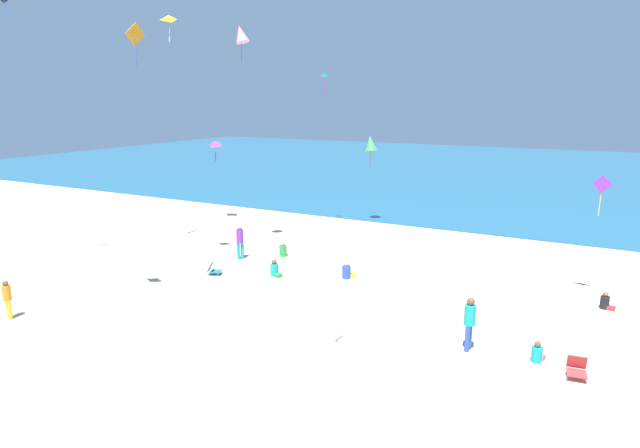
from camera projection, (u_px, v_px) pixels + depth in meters
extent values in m
plane|color=#C6B58C|center=(344.00, 274.00, 23.99)|extent=(120.00, 120.00, 0.00)
cube|color=#236084|center=(496.00, 170.00, 58.81)|extent=(120.00, 60.00, 0.05)
cube|color=#D13D3D|center=(577.00, 373.00, 14.97)|extent=(0.58, 0.58, 0.03)
cube|color=#D13D3D|center=(577.00, 362.00, 15.18)|extent=(0.54, 0.24, 0.44)
cylinder|color=#B7B7BC|center=(587.00, 380.00, 14.76)|extent=(0.02, 0.02, 0.18)
cylinder|color=#B7B7BC|center=(567.00, 377.00, 14.95)|extent=(0.02, 0.02, 0.18)
cube|color=#2370B2|center=(216.00, 271.00, 23.93)|extent=(0.63, 0.64, 0.03)
cube|color=#2370B2|center=(210.00, 267.00, 23.90)|extent=(0.43, 0.55, 0.44)
cylinder|color=#B7B7BC|center=(221.00, 271.00, 24.18)|extent=(0.02, 0.02, 0.15)
cylinder|color=#B7B7BC|center=(218.00, 275.00, 23.70)|extent=(0.02, 0.02, 0.15)
cylinder|color=#19ADB2|center=(242.00, 250.00, 26.24)|extent=(0.15, 0.15, 0.87)
cylinder|color=#19ADB2|center=(238.00, 251.00, 26.18)|extent=(0.15, 0.15, 0.87)
cylinder|color=purple|center=(240.00, 236.00, 26.04)|extent=(0.49, 0.49, 0.65)
sphere|color=tan|center=(239.00, 227.00, 25.94)|extent=(0.24, 0.24, 0.24)
cylinder|color=#19ADB2|center=(274.00, 270.00, 23.76)|extent=(0.46, 0.46, 0.55)
sphere|color=brown|center=(274.00, 262.00, 23.67)|extent=(0.22, 0.22, 0.22)
cube|color=green|center=(277.00, 275.00, 23.65)|extent=(0.47, 0.40, 0.16)
cylinder|color=yellow|center=(8.00, 309.00, 19.13)|extent=(0.13, 0.13, 0.72)
cylinder|color=yellow|center=(10.00, 310.00, 19.02)|extent=(0.13, 0.13, 0.72)
cylinder|color=orange|center=(7.00, 293.00, 18.93)|extent=(0.37, 0.37, 0.54)
sphere|color=brown|center=(5.00, 283.00, 18.84)|extent=(0.20, 0.20, 0.20)
cylinder|color=#19ADB2|center=(537.00, 354.00, 15.96)|extent=(0.41, 0.41, 0.48)
sphere|color=brown|center=(538.00, 344.00, 15.89)|extent=(0.19, 0.19, 0.19)
cube|color=#D8599E|center=(539.00, 357.00, 16.13)|extent=(0.36, 0.42, 0.14)
cylinder|color=blue|center=(467.00, 338.00, 16.58)|extent=(0.15, 0.15, 0.88)
cylinder|color=blue|center=(469.00, 336.00, 16.73)|extent=(0.15, 0.15, 0.88)
cylinder|color=#19ADB2|center=(470.00, 315.00, 16.48)|extent=(0.39, 0.39, 0.66)
sphere|color=brown|center=(471.00, 302.00, 16.37)|extent=(0.24, 0.24, 0.24)
cylinder|color=black|center=(605.00, 302.00, 20.03)|extent=(0.37, 0.37, 0.49)
sphere|color=#846047|center=(606.00, 294.00, 19.95)|extent=(0.20, 0.20, 0.20)
cube|color=red|center=(610.00, 308.00, 19.96)|extent=(0.39, 0.31, 0.14)
cylinder|color=blue|center=(346.00, 272.00, 23.40)|extent=(0.51, 0.51, 0.57)
sphere|color=beige|center=(346.00, 264.00, 23.31)|extent=(0.23, 0.23, 0.23)
cube|color=yellow|center=(350.00, 275.00, 23.57)|extent=(0.46, 0.51, 0.17)
cylinder|color=green|center=(283.00, 251.00, 26.71)|extent=(0.51, 0.51, 0.56)
sphere|color=beige|center=(283.00, 243.00, 26.62)|extent=(0.23, 0.23, 0.23)
cube|color=#D8599E|center=(283.00, 253.00, 26.97)|extent=(0.46, 0.50, 0.16)
cube|color=orange|center=(135.00, 34.00, 25.50)|extent=(0.27, 1.13, 1.12)
cylinder|color=blue|center=(137.00, 55.00, 25.73)|extent=(0.19, 0.05, 1.12)
pyramid|color=yellow|center=(169.00, 18.00, 22.72)|extent=(0.71, 0.62, 0.31)
cylinder|color=white|center=(169.00, 35.00, 22.86)|extent=(0.07, 0.14, 0.61)
cylinder|color=blue|center=(6.00, 9.00, 22.11)|extent=(0.17, 0.07, 0.69)
cone|color=green|center=(371.00, 144.00, 32.81)|extent=(1.30, 1.26, 1.14)
cylinder|color=red|center=(370.00, 159.00, 33.03)|extent=(0.15, 0.12, 1.06)
cube|color=purple|center=(602.00, 184.00, 20.08)|extent=(0.72, 0.14, 0.72)
cylinder|color=yellow|center=(600.00, 203.00, 20.25)|extent=(0.05, 0.19, 0.96)
pyramid|color=#DB3DA8|center=(214.00, 143.00, 33.47)|extent=(0.94, 0.80, 0.47)
cylinder|color=black|center=(216.00, 157.00, 33.70)|extent=(0.04, 0.06, 0.63)
cone|color=pink|center=(241.00, 34.00, 25.74)|extent=(0.87, 0.68, 0.95)
cylinder|color=blue|center=(241.00, 51.00, 25.92)|extent=(0.06, 0.03, 0.95)
pyramid|color=#1EADAD|center=(324.00, 75.00, 30.59)|extent=(0.49, 0.46, 0.25)
cylinder|color=purple|center=(324.00, 87.00, 30.73)|extent=(0.12, 0.17, 0.92)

